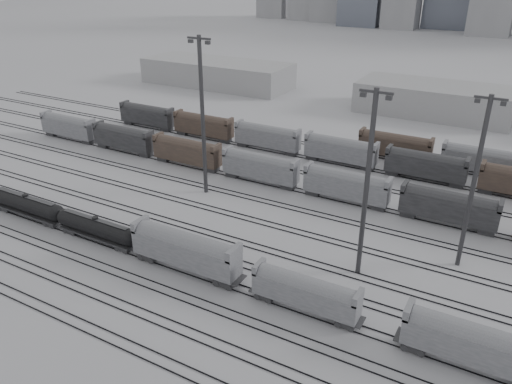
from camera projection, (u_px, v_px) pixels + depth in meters
The scene contains 14 objects.
ground at pixel (203, 282), 65.70m from camera, with size 900.00×900.00×0.00m, color silver.
tracks at pixel (266, 225), 79.49m from camera, with size 220.00×71.50×0.16m.
tank_car_a at pixel (27, 205), 81.06m from camera, with size 16.11×2.69×3.98m.
tank_car_b at pixel (97, 228), 74.31m from camera, with size 15.52×2.59×3.84m.
hopper_car_a at pixel (185, 248), 66.48m from camera, with size 16.04×3.19×5.73m.
hopper_car_b at pixel (306, 291), 59.00m from camera, with size 13.30×2.64×4.75m.
hopper_car_c at pixel (476, 343), 50.53m from camera, with size 14.69×2.92×5.25m.
light_mast_b at pixel (202, 114), 84.64m from camera, with size 4.42×0.71×27.61m.
light_mast_c at pixel (367, 182), 61.95m from camera, with size 4.04×0.65×25.25m.
light_mast_d at pixel (474, 181), 63.96m from camera, with size 3.84×0.61×24.00m.
bg_string_near at pixel (346, 187), 86.25m from camera, with size 151.00×3.00×5.60m.
bg_string_mid at pixel (426, 167), 94.48m from camera, with size 151.00×3.00×5.60m.
warehouse_left at pixel (217, 73), 165.51m from camera, with size 50.00×18.00×8.00m, color #A6A6A9.
warehouse_mid at pixel (434, 99), 134.62m from camera, with size 40.00×18.00×8.00m, color #A6A6A9.
Camera 1 is at (32.60, -44.11, 38.68)m, focal length 35.00 mm.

